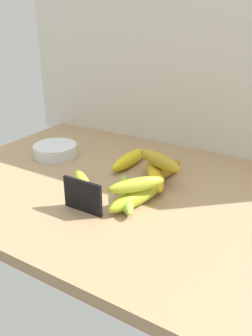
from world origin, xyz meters
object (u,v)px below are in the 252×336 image
Objects in this scene: chalkboard_sign at (83,197)px; banana_3 at (126,194)px; banana_1 at (136,197)px; banana_7 at (159,160)px; fruit_bowl at (55,150)px; banana_2 at (166,170)px; banana_4 at (82,183)px; banana_6 at (137,185)px; banana_0 at (129,160)px; banana_5 at (155,175)px.

chalkboard_sign reaches higher than banana_3.
banana_7 reaches higher than banana_1.
fruit_bowl reaches higher than banana_3.
banana_2 is 25.25cm from banana_4.
banana_6 is at bearing -86.59° from banana_2.
banana_4 is (22.65, -14.46, -0.07)cm from fruit_bowl.
banana_4 is (-3.13, -20.31, -0.21)cm from banana_0.
banana_0 is 13.29cm from banana_2.
banana_7 is at bearing 94.97° from banana_1.
banana_3 is 0.98× the size of banana_5.
banana_2 is 19.89cm from banana_6.
banana_1 is at bearing -55.22° from banana_0.
banana_6 is at bearing 41.51° from chalkboard_sign.
banana_7 is at bearing 82.07° from banana_3.
banana_6 is at bearing -80.86° from banana_5.
banana_7 is (-0.61, -3.39, 4.35)cm from banana_2.
banana_1 reaches higher than banana_2.
banana_2 is at bearing 79.87° from banana_7.
banana_5 reaches higher than fruit_bowl.
banana_1 is at bearing 136.11° from banana_6.
banana_0 and banana_1 have the same top height.
banana_3 is 1.33× the size of banana_6.
chalkboard_sign is at bearing -107.43° from banana_2.
banana_3 is 15.77cm from banana_7.
banana_6 is (1.16, -19.45, 4.01)cm from banana_2.
banana_0 is 13.33cm from banana_5.
banana_0 is at bearing 124.78° from banana_1.
banana_2 is at bearing 6.95° from fruit_bowl.
banana_1 is 17.13cm from banana_4.
banana_5 is 15.46cm from banana_6.
banana_5 is at bearing 97.82° from banana_1.
banana_5 reaches higher than banana_4.
banana_5 reaches higher than banana_3.
fruit_bowl is 42.97cm from banana_6.
banana_1 is 0.91× the size of banana_3.
banana_4 is at bearing -136.14° from banana_5.
banana_4 is at bearing -176.44° from banana_3.
banana_6 is (14.40, -20.54, 3.88)cm from banana_0.
banana_0 is at bearing 118.46° from banana_3.
banana_4 is 1.03× the size of banana_6.
banana_2 is at bearing -4.72° from banana_0.
banana_1 reaches higher than fruit_bowl.
banana_6 reaches higher than banana_4.
banana_7 is (-1.76, 16.06, 0.33)cm from banana_6.
banana_3 is (-2.69, -18.37, -0.10)cm from banana_2.
fruit_bowl is 0.72× the size of banana_3.
banana_6 reaches higher than banana_2.
banana_2 is (-0.76, 19.06, -0.11)cm from banana_1.
banana_7 is (-1.36, 15.68, 4.24)cm from banana_1.
fruit_bowl is at bearing 159.46° from banana_3.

